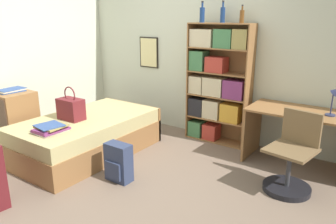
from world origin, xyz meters
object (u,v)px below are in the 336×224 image
object	(u,v)px
magazine_pile_on_dresser	(11,90)
desk_chair	(291,166)
desk_lamp	(336,96)
bottle_clear	(242,16)
dresser	(15,121)
bottle_green	(202,14)
backpack	(118,163)
bed	(88,135)
book_stack_on_bed	(51,128)
bookcase	(216,83)
bottle_brown	(223,14)
desk	(299,127)
handbag	(71,109)

from	to	relation	value
magazine_pile_on_dresser	desk_chair	distance (m)	3.70
desk_lamp	bottle_clear	bearing A→B (deg)	169.69
dresser	bottle_green	world-z (taller)	bottle_green
bottle_clear	backpack	bearing A→B (deg)	-109.18
bed	backpack	distance (m)	0.95
bed	book_stack_on_bed	xyz separation A→B (m)	(0.10, -0.63, 0.30)
desk_lamp	bookcase	bearing A→B (deg)	172.93
desk_lamp	desk_chair	distance (m)	0.97
book_stack_on_bed	bottle_brown	world-z (taller)	bottle_brown
dresser	bed	bearing A→B (deg)	27.05
bottle_brown	bed	bearing A→B (deg)	-130.07
desk	backpack	world-z (taller)	desk
handbag	dresser	distance (m)	0.93
handbag	bottle_green	xyz separation A→B (m)	(1.04, 1.55, 1.18)
book_stack_on_bed	magazine_pile_on_dresser	bearing A→B (deg)	170.83
dresser	desk	xyz separation A→B (m)	(3.37, 1.71, 0.09)
book_stack_on_bed	desk_chair	bearing A→B (deg)	26.15
bed	desk	world-z (taller)	desk
bed	handbag	xyz separation A→B (m)	(-0.09, -0.17, 0.40)
desk_chair	desk	bearing A→B (deg)	98.87
dresser	desk_chair	world-z (taller)	desk_chair
bottle_clear	desk_chair	size ratio (longest dim) A/B	0.27
bottle_clear	backpack	xyz separation A→B (m)	(-0.62, -1.79, -1.59)
bookcase	desk_lamp	distance (m)	1.61
magazine_pile_on_dresser	desk_chair	xyz separation A→B (m)	(3.51, 1.03, -0.57)
handbag	magazine_pile_on_dresser	xyz separation A→B (m)	(-0.88, -0.29, 0.18)
dresser	backpack	size ratio (longest dim) A/B	1.84
handbag	magazine_pile_on_dresser	size ratio (longest dim) A/B	1.21
desk_chair	backpack	size ratio (longest dim) A/B	1.92
bottle_green	bed	bearing A→B (deg)	-124.63
desk_lamp	backpack	world-z (taller)	desk_lamp
bottle_green	desk_lamp	size ratio (longest dim) A/B	0.79
handbag	bookcase	world-z (taller)	bookcase
bottle_green	dresser	bearing A→B (deg)	-135.45
magazine_pile_on_dresser	bottle_clear	world-z (taller)	bottle_clear
bed	bookcase	xyz separation A→B (m)	(1.19, 1.42, 0.62)
bottle_clear	bookcase	bearing A→B (deg)	-174.22
dresser	desk_chair	size ratio (longest dim) A/B	0.96
bookcase	bottle_green	size ratio (longest dim) A/B	5.96
bottle_clear	backpack	world-z (taller)	bottle_clear
dresser	bottle_brown	distance (m)	3.23
book_stack_on_bed	bookcase	distance (m)	2.34
handbag	magazine_pile_on_dresser	world-z (taller)	handbag
desk	magazine_pile_on_dresser	bearing A→B (deg)	-153.61
book_stack_on_bed	backpack	bearing A→B (deg)	19.90
magazine_pile_on_dresser	desk_chair	world-z (taller)	magazine_pile_on_dresser
dresser	backpack	bearing A→B (deg)	4.23
desk_chair	backpack	distance (m)	1.89
magazine_pile_on_dresser	desk	xyz separation A→B (m)	(3.41, 1.69, -0.34)
backpack	desk_lamp	bearing A→B (deg)	39.43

